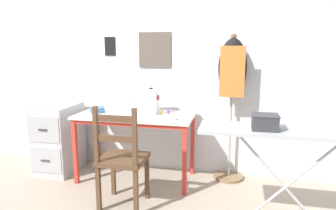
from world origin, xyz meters
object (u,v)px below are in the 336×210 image
object	(u,v)px
thread_spool_near_machine	(162,112)
dress_form	(232,78)
ironing_board	(289,136)
storage_box	(265,122)
fabric_bowl	(97,110)
sewing_machine	(143,102)
scissors	(180,119)
filing_cabinet	(58,138)
wooden_chair	(122,159)
thread_spool_mid_table	(168,112)

from	to	relation	value
thread_spool_near_machine	dress_form	distance (m)	0.81
ironing_board	storage_box	size ratio (longest dim) A/B	6.78
ironing_board	fabric_bowl	bearing A→B (deg)	157.41
thread_spool_near_machine	dress_form	world-z (taller)	dress_form
sewing_machine	fabric_bowl	size ratio (longest dim) A/B	2.30
sewing_machine	dress_form	bearing A→B (deg)	10.67
scissors	storage_box	bearing A→B (deg)	-42.61
ironing_board	sewing_machine	bearing A→B (deg)	148.31
filing_cabinet	storage_box	xyz separation A→B (m)	(2.17, -0.80, 0.50)
sewing_machine	wooden_chair	size ratio (longest dim) A/B	0.40
thread_spool_near_machine	ironing_board	distance (m)	1.40
sewing_machine	storage_box	size ratio (longest dim) A/B	2.03
thread_spool_mid_table	dress_form	bearing A→B (deg)	10.83
wooden_chair	thread_spool_near_machine	bearing A→B (deg)	72.93
fabric_bowl	wooden_chair	world-z (taller)	wooden_chair
wooden_chair	storage_box	xyz separation A→B (m)	(1.16, -0.20, 0.45)
wooden_chair	storage_box	size ratio (longest dim) A/B	5.05
sewing_machine	dress_form	size ratio (longest dim) A/B	0.24
storage_box	wooden_chair	bearing A→B (deg)	170.23
scissors	sewing_machine	bearing A→B (deg)	157.64
scissors	thread_spool_mid_table	world-z (taller)	thread_spool_mid_table
fabric_bowl	thread_spool_near_machine	bearing A→B (deg)	5.53
fabric_bowl	storage_box	size ratio (longest dim) A/B	0.88
scissors	ironing_board	distance (m)	1.11
sewing_machine	fabric_bowl	distance (m)	0.52
sewing_machine	thread_spool_near_machine	size ratio (longest dim) A/B	9.00
fabric_bowl	wooden_chair	bearing A→B (deg)	-49.31
thread_spool_near_machine	storage_box	xyz separation A→B (m)	(0.96, -0.86, 0.15)
fabric_bowl	thread_spool_mid_table	bearing A→B (deg)	7.96
sewing_machine	scissors	bearing A→B (deg)	-22.36
dress_form	storage_box	size ratio (longest dim) A/B	8.38
thread_spool_near_machine	filing_cabinet	world-z (taller)	filing_cabinet
thread_spool_mid_table	storage_box	bearing A→B (deg)	-44.88
scissors	ironing_board	world-z (taller)	ironing_board
thread_spool_near_machine	thread_spool_mid_table	world-z (taller)	thread_spool_mid_table
thread_spool_near_machine	dress_form	xyz separation A→B (m)	(0.71, 0.16, 0.36)
wooden_chair	filing_cabinet	bearing A→B (deg)	149.31
fabric_bowl	filing_cabinet	distance (m)	0.62
dress_form	fabric_bowl	bearing A→B (deg)	-170.72
sewing_machine	wooden_chair	world-z (taller)	sewing_machine
filing_cabinet	dress_form	xyz separation A→B (m)	(1.92, 0.22, 0.72)
fabric_bowl	filing_cabinet	xyz separation A→B (m)	(-0.51, 0.01, -0.36)
scissors	dress_form	xyz separation A→B (m)	(0.48, 0.35, 0.38)
scissors	ironing_board	bearing A→B (deg)	-35.65
filing_cabinet	ironing_board	bearing A→B (deg)	-18.33
sewing_machine	fabric_bowl	bearing A→B (deg)	-173.26
fabric_bowl	dress_form	bearing A→B (deg)	9.28
sewing_machine	scissors	world-z (taller)	sewing_machine
thread_spool_near_machine	thread_spool_mid_table	bearing A→B (deg)	34.00
sewing_machine	thread_spool_mid_table	xyz separation A→B (m)	(0.26, 0.05, -0.11)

